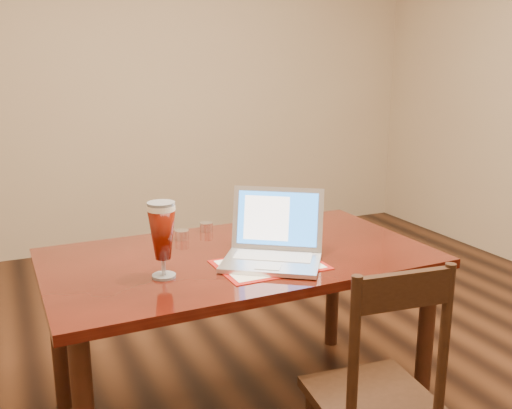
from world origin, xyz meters
name	(u,v)px	position (x,y,z in m)	size (l,w,h in m)	color
ground	(313,395)	(0.00, 0.00, 0.00)	(5.00, 5.00, 0.00)	black
dining_table	(238,272)	(-0.35, 0.02, 0.63)	(1.52, 0.87, 0.98)	#461009
dining_chair	(377,396)	(-0.15, -0.65, 0.41)	(0.41, 0.39, 0.88)	black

